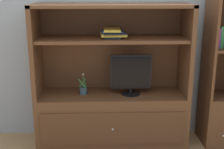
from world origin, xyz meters
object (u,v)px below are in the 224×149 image
media_console (112,103)px  tv_monitor (131,74)px  upright_book_row (218,37)px  potted_plant (83,90)px  bookshelf_tall (219,93)px  magazine_stack (112,33)px

media_console → tv_monitor: media_console is taller
media_console → upright_book_row: 1.45m
tv_monitor → potted_plant: tv_monitor is taller
upright_book_row → bookshelf_tall: bearing=6.7°
tv_monitor → magazine_stack: magazine_stack is taller
bookshelf_tall → upright_book_row: bearing=-173.3°
media_console → bookshelf_tall: size_ratio=0.94×
upright_book_row → potted_plant: bearing=-179.9°
tv_monitor → potted_plant: size_ratio=1.83×
potted_plant → magazine_stack: magazine_stack is taller
media_console → potted_plant: bearing=-178.2°
upright_book_row → tv_monitor: bearing=-178.5°
bookshelf_tall → tv_monitor: bearing=-178.1°
media_console → upright_book_row: bearing=-0.4°
media_console → potted_plant: (-0.34, -0.01, 0.18)m
media_console → potted_plant: 0.38m
media_console → magazine_stack: (0.01, -0.01, 0.85)m
tv_monitor → bookshelf_tall: bookshelf_tall is taller
tv_monitor → upright_book_row: bearing=1.5°
media_console → magazine_stack: media_console is taller
tv_monitor → bookshelf_tall: bearing=1.9°
potted_plant → upright_book_row: bearing=0.1°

